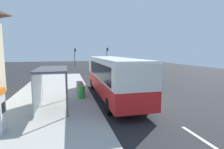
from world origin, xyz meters
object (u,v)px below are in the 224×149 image
(white_van, at_px, (103,63))
(recycling_bin_orange, at_px, (80,88))
(traffic_light_near_side, at_px, (107,54))
(bus_shelter, at_px, (47,78))
(sedan_near, at_px, (95,62))
(recycling_bin_blue, at_px, (79,87))
(bus, at_px, (112,75))
(recycling_bin_red, at_px, (81,90))
(recycling_bin_green, at_px, (81,92))
(traffic_light_far_side, at_px, (75,54))

(white_van, distance_m, recycling_bin_orange, 23.50)
(traffic_light_near_side, relative_size, bus_shelter, 1.21)
(sedan_near, height_order, recycling_bin_blue, sedan_near)
(sedan_near, xyz_separation_m, recycling_bin_orange, (-6.50, -34.53, -0.14))
(bus, distance_m, white_van, 24.10)
(sedan_near, relative_size, recycling_bin_blue, 4.65)
(bus, xyz_separation_m, recycling_bin_red, (-2.49, 0.47, -1.19))
(recycling_bin_green, height_order, traffic_light_far_side, traffic_light_far_side)
(bus, distance_m, traffic_light_far_side, 35.15)
(bus, relative_size, bus_shelter, 2.76)
(recycling_bin_blue, xyz_separation_m, bus_shelter, (-2.21, -4.02, 1.44))
(sedan_near, height_order, traffic_light_far_side, traffic_light_far_side)
(bus, distance_m, recycling_bin_green, 2.77)
(bus, relative_size, recycling_bin_red, 11.61)
(recycling_bin_red, relative_size, recycling_bin_blue, 1.00)
(recycling_bin_orange, bearing_deg, bus, -25.27)
(white_van, bearing_deg, bus, -99.34)
(recycling_bin_orange, distance_m, bus_shelter, 4.24)
(recycling_bin_orange, xyz_separation_m, bus_shelter, (-2.21, -3.32, 1.44))
(sedan_near, distance_m, recycling_bin_blue, 34.45)
(recycling_bin_red, height_order, traffic_light_far_side, traffic_light_far_side)
(sedan_near, distance_m, bus_shelter, 38.86)
(sedan_near, bearing_deg, bus_shelter, -102.96)
(bus, relative_size, recycling_bin_orange, 11.61)
(bus, height_order, recycling_bin_orange, bus)
(recycling_bin_blue, bearing_deg, traffic_light_far_side, 88.10)
(traffic_light_near_side, bearing_deg, traffic_light_far_side, 174.68)
(recycling_bin_blue, relative_size, bus_shelter, 0.24)
(bus, height_order, bus_shelter, bus)
(recycling_bin_red, height_order, recycling_bin_orange, same)
(recycling_bin_blue, distance_m, bus_shelter, 4.81)
(bus, relative_size, recycling_bin_blue, 11.61)
(recycling_bin_red, bearing_deg, recycling_bin_blue, 90.00)
(recycling_bin_green, xyz_separation_m, bus_shelter, (-2.21, -1.92, 1.44))
(white_van, relative_size, recycling_bin_green, 5.49)
(white_van, distance_m, bus_shelter, 27.32)
(recycling_bin_red, height_order, traffic_light_near_side, traffic_light_near_side)
(traffic_light_far_side, xyz_separation_m, bus_shelter, (-3.32, -37.24, -1.01))
(white_van, height_order, recycling_bin_red, white_van)
(recycling_bin_orange, distance_m, recycling_bin_blue, 0.70)
(bus, relative_size, recycling_bin_green, 11.61)
(recycling_bin_green, xyz_separation_m, recycling_bin_blue, (0.00, 2.10, 0.00))
(recycling_bin_green, bearing_deg, white_van, 75.07)
(white_van, bearing_deg, recycling_bin_orange, -105.81)
(recycling_bin_red, height_order, recycling_bin_blue, same)
(recycling_bin_orange, distance_m, traffic_light_near_side, 34.61)
(recycling_bin_orange, bearing_deg, traffic_light_near_side, 73.68)
(white_van, xyz_separation_m, traffic_light_near_side, (3.30, 10.53, 1.88))
(recycling_bin_blue, xyz_separation_m, traffic_light_far_side, (1.10, 33.23, 2.45))
(bus, distance_m, bus_shelter, 5.17)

